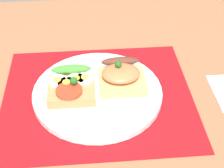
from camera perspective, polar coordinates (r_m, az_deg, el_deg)
name	(u,v)px	position (r cm, az deg, el deg)	size (l,w,h in cm)	color
ground_plane	(98,102)	(71.47, -2.40, -3.06)	(120.00, 90.00, 3.20)	brown
placemat	(98,96)	(70.28, -2.44, -2.02)	(39.21, 33.65, 0.30)	maroon
plate	(98,93)	(69.71, -2.46, -1.51)	(26.64, 26.64, 1.39)	white
sandwich_egg_tomato	(71,86)	(68.24, -6.89, -0.37)	(9.38, 9.77, 4.28)	#A97A4A
sandwich_salmon	(121,76)	(69.31, 1.60, 1.30)	(9.52, 9.41, 5.85)	tan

